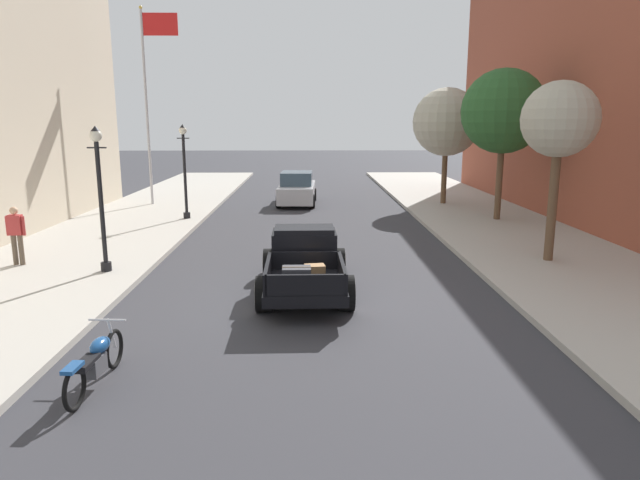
{
  "coord_description": "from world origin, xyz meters",
  "views": [
    {
      "loc": [
        -0.11,
        -12.78,
        4.1
      ],
      "look_at": [
        0.19,
        1.94,
        1.0
      ],
      "focal_mm": 31.64,
      "sensor_mm": 36.0,
      "label": 1
    }
  ],
  "objects_px": {
    "hotrod_truck_black": "(304,260)",
    "street_tree_third": "(447,122)",
    "motorcycle_parked": "(95,361)",
    "car_background_silver": "(297,189)",
    "street_tree_nearest": "(560,121)",
    "street_lamp_near": "(100,188)",
    "street_lamp_far": "(184,164)",
    "street_tree_second": "(504,112)",
    "flagpole": "(150,85)",
    "pedestrian_sidewalk_left": "(16,232)"
  },
  "relations": [
    {
      "from": "pedestrian_sidewalk_left",
      "to": "street_lamp_near",
      "type": "relative_size",
      "value": 0.43
    },
    {
      "from": "hotrod_truck_black",
      "to": "street_tree_second",
      "type": "distance_m",
      "value": 12.81
    },
    {
      "from": "flagpole",
      "to": "street_tree_second",
      "type": "relative_size",
      "value": 1.52
    },
    {
      "from": "car_background_silver",
      "to": "flagpole",
      "type": "xyz_separation_m",
      "value": [
        -6.86,
        -0.68,
        5.0
      ]
    },
    {
      "from": "car_background_silver",
      "to": "street_tree_third",
      "type": "height_order",
      "value": "street_tree_third"
    },
    {
      "from": "car_background_silver",
      "to": "street_tree_second",
      "type": "xyz_separation_m",
      "value": [
        8.37,
        -5.43,
        3.72
      ]
    },
    {
      "from": "motorcycle_parked",
      "to": "pedestrian_sidewalk_left",
      "type": "height_order",
      "value": "pedestrian_sidewalk_left"
    },
    {
      "from": "street_lamp_near",
      "to": "motorcycle_parked",
      "type": "bearing_deg",
      "value": -71.99
    },
    {
      "from": "flagpole",
      "to": "street_tree_third",
      "type": "height_order",
      "value": "flagpole"
    },
    {
      "from": "street_tree_nearest",
      "to": "motorcycle_parked",
      "type": "bearing_deg",
      "value": -143.84
    },
    {
      "from": "hotrod_truck_black",
      "to": "pedestrian_sidewalk_left",
      "type": "relative_size",
      "value": 3.01
    },
    {
      "from": "street_tree_nearest",
      "to": "street_lamp_near",
      "type": "bearing_deg",
      "value": -175.44
    },
    {
      "from": "street_lamp_near",
      "to": "street_lamp_far",
      "type": "height_order",
      "value": "same"
    },
    {
      "from": "street_lamp_far",
      "to": "street_tree_third",
      "type": "distance_m",
      "value": 12.6
    },
    {
      "from": "flagpole",
      "to": "street_tree_third",
      "type": "distance_m",
      "value": 14.2
    },
    {
      "from": "street_lamp_far",
      "to": "hotrod_truck_black",
      "type": "bearing_deg",
      "value": -63.19
    },
    {
      "from": "flagpole",
      "to": "street_tree_nearest",
      "type": "bearing_deg",
      "value": -39.19
    },
    {
      "from": "car_background_silver",
      "to": "motorcycle_parked",
      "type": "bearing_deg",
      "value": -97.86
    },
    {
      "from": "street_lamp_near",
      "to": "street_tree_nearest",
      "type": "relative_size",
      "value": 0.76
    },
    {
      "from": "hotrod_truck_black",
      "to": "motorcycle_parked",
      "type": "distance_m",
      "value": 6.11
    },
    {
      "from": "street_tree_nearest",
      "to": "street_lamp_far",
      "type": "bearing_deg",
      "value": 148.2
    },
    {
      "from": "street_tree_second",
      "to": "street_lamp_near",
      "type": "bearing_deg",
      "value": -148.88
    },
    {
      "from": "hotrod_truck_black",
      "to": "motorcycle_parked",
      "type": "bearing_deg",
      "value": -121.96
    },
    {
      "from": "car_background_silver",
      "to": "pedestrian_sidewalk_left",
      "type": "xyz_separation_m",
      "value": [
        -7.58,
        -12.71,
        0.32
      ]
    },
    {
      "from": "motorcycle_parked",
      "to": "street_tree_nearest",
      "type": "height_order",
      "value": "street_tree_nearest"
    },
    {
      "from": "flagpole",
      "to": "hotrod_truck_black",
      "type": "bearing_deg",
      "value": -62.57
    },
    {
      "from": "street_lamp_far",
      "to": "street_tree_nearest",
      "type": "height_order",
      "value": "street_tree_nearest"
    },
    {
      "from": "hotrod_truck_black",
      "to": "pedestrian_sidewalk_left",
      "type": "height_order",
      "value": "pedestrian_sidewalk_left"
    },
    {
      "from": "car_background_silver",
      "to": "pedestrian_sidewalk_left",
      "type": "relative_size",
      "value": 2.64
    },
    {
      "from": "pedestrian_sidewalk_left",
      "to": "street_lamp_near",
      "type": "xyz_separation_m",
      "value": [
        2.69,
        -0.72,
        1.3
      ]
    },
    {
      "from": "hotrod_truck_black",
      "to": "car_background_silver",
      "type": "bearing_deg",
      "value": 91.82
    },
    {
      "from": "hotrod_truck_black",
      "to": "street_tree_second",
      "type": "bearing_deg",
      "value": 49.88
    },
    {
      "from": "motorcycle_parked",
      "to": "car_background_silver",
      "type": "bearing_deg",
      "value": 82.14
    },
    {
      "from": "hotrod_truck_black",
      "to": "street_tree_nearest",
      "type": "xyz_separation_m",
      "value": [
        7.09,
        2.36,
        3.36
      ]
    },
    {
      "from": "street_tree_third",
      "to": "street_lamp_far",
      "type": "bearing_deg",
      "value": -160.16
    },
    {
      "from": "car_background_silver",
      "to": "flagpole",
      "type": "bearing_deg",
      "value": -174.31
    },
    {
      "from": "flagpole",
      "to": "street_tree_third",
      "type": "bearing_deg",
      "value": -0.17
    },
    {
      "from": "street_tree_nearest",
      "to": "street_tree_second",
      "type": "relative_size",
      "value": 0.84
    },
    {
      "from": "street_lamp_near",
      "to": "car_background_silver",
      "type": "bearing_deg",
      "value": 70.0
    },
    {
      "from": "car_background_silver",
      "to": "street_lamp_near",
      "type": "xyz_separation_m",
      "value": [
        -4.89,
        -13.44,
        1.62
      ]
    },
    {
      "from": "street_tree_third",
      "to": "street_tree_nearest",
      "type": "bearing_deg",
      "value": -88.42
    },
    {
      "from": "pedestrian_sidewalk_left",
      "to": "flagpole",
      "type": "relative_size",
      "value": 0.18
    },
    {
      "from": "hotrod_truck_black",
      "to": "street_tree_third",
      "type": "xyz_separation_m",
      "value": [
        6.77,
        14.08,
        3.32
      ]
    },
    {
      "from": "street_lamp_far",
      "to": "flagpole",
      "type": "distance_m",
      "value": 5.94
    },
    {
      "from": "street_lamp_near",
      "to": "flagpole",
      "type": "distance_m",
      "value": 13.34
    },
    {
      "from": "flagpole",
      "to": "street_lamp_far",
      "type": "bearing_deg",
      "value": -61.17
    },
    {
      "from": "pedestrian_sidewalk_left",
      "to": "street_lamp_far",
      "type": "distance_m",
      "value": 8.44
    },
    {
      "from": "car_background_silver",
      "to": "street_lamp_near",
      "type": "bearing_deg",
      "value": -110.0
    },
    {
      "from": "hotrod_truck_black",
      "to": "street_tree_second",
      "type": "xyz_separation_m",
      "value": [
        7.9,
        9.37,
        3.74
      ]
    },
    {
      "from": "flagpole",
      "to": "car_background_silver",
      "type": "bearing_deg",
      "value": 5.69
    }
  ]
}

